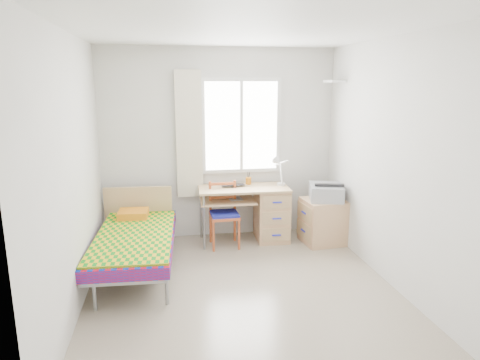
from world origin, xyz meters
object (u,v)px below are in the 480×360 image
at_px(bed, 135,238).
at_px(chair, 224,210).
at_px(desk, 267,211).
at_px(cabinet, 324,221).
at_px(printer, 326,192).

xyz_separation_m(bed, chair, (1.12, 0.60, 0.10)).
relative_size(desk, cabinet, 2.04).
height_order(bed, printer, printer).
bearing_deg(printer, desk, 176.57).
distance_m(desk, printer, 0.85).
bearing_deg(bed, chair, 31.59).
relative_size(bed, desk, 1.53).
relative_size(bed, printer, 3.25).
height_order(desk, printer, printer).
xyz_separation_m(desk, printer, (0.75, -0.24, 0.30)).
height_order(bed, desk, bed).
height_order(chair, printer, chair).
relative_size(bed, cabinet, 3.13).
bearing_deg(bed, cabinet, 13.75).
distance_m(bed, cabinet, 2.50).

